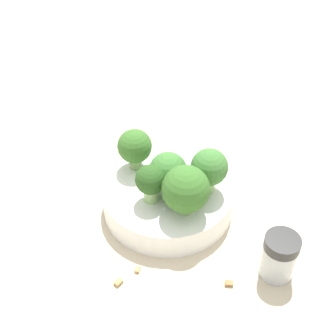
{
  "coord_description": "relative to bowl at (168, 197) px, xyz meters",
  "views": [
    {
      "loc": [
        -0.18,
        0.39,
        0.46
      ],
      "look_at": [
        0.0,
        0.0,
        0.07
      ],
      "focal_mm": 50.0,
      "sensor_mm": 36.0,
      "label": 1
    }
  ],
  "objects": [
    {
      "name": "ground_plane",
      "position": [
        0.0,
        0.0,
        -0.02
      ],
      "size": [
        3.0,
        3.0,
        0.0
      ],
      "primitive_type": "plane",
      "color": "beige"
    },
    {
      "name": "bowl",
      "position": [
        0.0,
        0.0,
        0.0
      ],
      "size": [
        0.17,
        0.17,
        0.04
      ],
      "primitive_type": "cylinder",
      "color": "white",
      "rests_on": "ground_plane"
    },
    {
      "name": "broccoli_floret_0",
      "position": [
        -0.05,
        -0.02,
        0.06
      ],
      "size": [
        0.05,
        0.05,
        0.06
      ],
      "color": "#8EB770",
      "rests_on": "bowl"
    },
    {
      "name": "broccoli_floret_1",
      "position": [
        -0.04,
        0.03,
        0.06
      ],
      "size": [
        0.06,
        0.06,
        0.07
      ],
      "color": "#7A9E5B",
      "rests_on": "bowl"
    },
    {
      "name": "broccoli_floret_2",
      "position": [
        0.06,
        -0.02,
        0.05
      ],
      "size": [
        0.05,
        0.05,
        0.06
      ],
      "color": "#7A9E5B",
      "rests_on": "bowl"
    },
    {
      "name": "broccoli_floret_3",
      "position": [
        0.01,
        0.03,
        0.05
      ],
      "size": [
        0.04,
        0.04,
        0.05
      ],
      "color": "#8EB770",
      "rests_on": "bowl"
    },
    {
      "name": "broccoli_floret_4",
      "position": [
        0.0,
        -0.0,
        0.05
      ],
      "size": [
        0.05,
        0.05,
        0.05
      ],
      "color": "#7A9E5B",
      "rests_on": "bowl"
    },
    {
      "name": "pepper_shaker",
      "position": [
        -0.16,
        0.04,
        0.01
      ],
      "size": [
        0.04,
        0.04,
        0.06
      ],
      "color": "#B2B7BC",
      "rests_on": "ground_plane"
    },
    {
      "name": "almond_crumb_0",
      "position": [
        -0.01,
        0.11,
        -0.01
      ],
      "size": [
        0.01,
        0.01,
        0.01
      ],
      "primitive_type": "cube",
      "rotation": [
        0.0,
        0.0,
        1.78
      ],
      "color": "#AD7F4C",
      "rests_on": "ground_plane"
    },
    {
      "name": "almond_crumb_1",
      "position": [
        -0.12,
        0.08,
        -0.01
      ],
      "size": [
        0.01,
        0.01,
        0.01
      ],
      "primitive_type": "cube",
      "rotation": [
        0.0,
        0.0,
        3.5
      ],
      "color": "olive",
      "rests_on": "ground_plane"
    },
    {
      "name": "almond_crumb_2",
      "position": [
        -0.0,
        0.13,
        -0.01
      ],
      "size": [
        0.01,
        0.01,
        0.01
      ],
      "primitive_type": "cube",
      "rotation": [
        0.0,
        0.0,
        1.34
      ],
      "color": "#AD7F4C",
      "rests_on": "ground_plane"
    }
  ]
}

